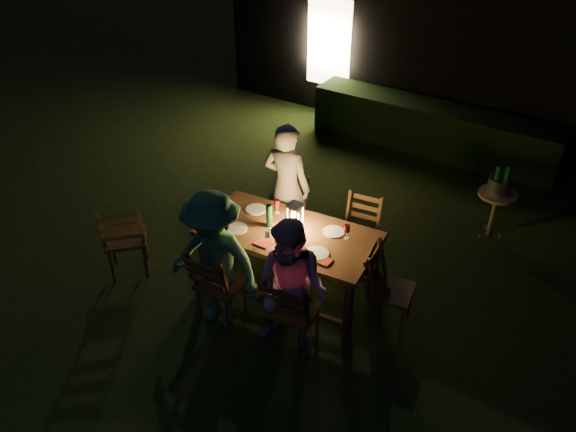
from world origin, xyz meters
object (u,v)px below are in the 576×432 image
Objects in this scene: side_table at (497,198)px; bottle_bucket_a at (496,183)px; chair_far_right at (357,246)px; lantern at (295,219)px; chair_near_right at (294,322)px; chair_far_left at (285,224)px; bottle_table at (269,216)px; person_opp_left at (215,261)px; dining_table at (289,238)px; chair_end at (389,301)px; bottle_bucket_b at (505,182)px; ice_bucket at (500,186)px; chair_near_left at (220,295)px; person_house_side at (287,187)px; chair_spare at (128,250)px; person_opp_right at (292,290)px.

bottle_bucket_a is (-0.05, -0.04, 0.24)m from side_table.
chair_far_right is 1.12m from lantern.
chair_far_left is (-1.05, 1.44, -0.01)m from chair_near_right.
chair_near_right is at bearing -41.97° from bottle_table.
person_opp_left is at bearing -179.61° from chair_near_right.
chair_far_left is 1.00m from chair_far_right.
dining_table is 1.31m from chair_end.
chair_far_left reaches higher than side_table.
lantern reaches higher than bottle_bucket_a.
bottle_bucket_a is (0.41, 2.22, 0.53)m from chair_end.
bottle_table reaches higher than bottle_bucket_b.
chair_far_right is at bearing -128.38° from bottle_bucket_b.
ice_bucket reaches higher than side_table.
side_table is at bearing -148.74° from chair_far_left.
bottle_bucket_b reaches higher than dining_table.
ice_bucket is at bearing 0.00° from side_table.
bottle_table is 0.88× the size of bottle_bucket_b.
dining_table is 6.92× the size of ice_bucket.
dining_table is 6.49× the size of bottle_bucket_a.
dining_table is 2.07× the size of chair_end.
chair_far_left reaches higher than chair_far_right.
person_house_side reaches higher than chair_near_left.
chair_end is at bearing -101.60° from ice_bucket.
chair_far_left is at bearing 90.05° from person_house_side.
bottle_bucket_b is at bearing 48.59° from dining_table.
chair_far_left is 1.85m from chair_end.
person_house_side reaches higher than chair_spare.
chair_spare is at bearing 27.18° from chair_far_right.
person_opp_left is 5.15× the size of bottle_bucket_a.
bottle_table is at bearing 104.67° from chair_far_left.
ice_bucket is (0.46, 2.26, 0.48)m from chair_end.
chair_spare is at bearing -153.55° from bottle_table.
chair_near_left is 1.84m from chair_far_right.
lantern is at bearing -20.33° from chair_spare.
chair_far_right is 3.24× the size of ice_bucket.
lantern reaches higher than chair_near_left.
person_opp_right is at bearing -43.74° from bottle_table.
chair_near_left is 1.07× the size of chair_far_right.
chair_far_left is at bearing 90.00° from person_opp_left.
person_opp_right reaches higher than lantern.
person_house_side is at bearing -119.64° from chair_end.
chair_near_right is 3.72× the size of bottle_table.
person_house_side is 5.35× the size of bottle_bucket_a.
chair_end is 1.95m from person_house_side.
person_opp_right reaches higher than chair_spare.
chair_near_right is 0.66× the size of person_opp_right.
person_opp_left reaches higher than ice_bucket.
chair_spare is 4.76m from ice_bucket.
chair_far_left is 3.17× the size of bottle_bucket_a.
chair_spare is (-1.29, -1.53, 0.02)m from chair_far_left.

